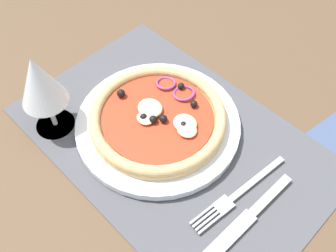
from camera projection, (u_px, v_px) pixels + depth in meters
The scene contains 7 objects.
ground_plane at pixel (172, 144), 62.63cm from camera, with size 190.00×140.00×2.40cm, color brown.
placemat at pixel (172, 139), 61.50cm from camera, with size 49.77×32.37×0.40cm, color #4C4C51.
plate at pixel (159, 124), 62.25cm from camera, with size 26.69×26.69×1.42cm, color white.
pizza at pixel (159, 117), 60.81cm from camera, with size 21.90×21.90×2.69cm.
fork at pixel (235, 196), 55.08cm from camera, with size 3.41×18.06×0.44cm.
knife at pixel (243, 222), 52.64cm from camera, with size 2.35×20.04×0.62cm.
wine_glass at pixel (39, 82), 55.24cm from camera, with size 7.20×7.20×14.90cm.
Camera 1 is at (-24.29, 25.11, 50.87)cm, focal length 40.81 mm.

